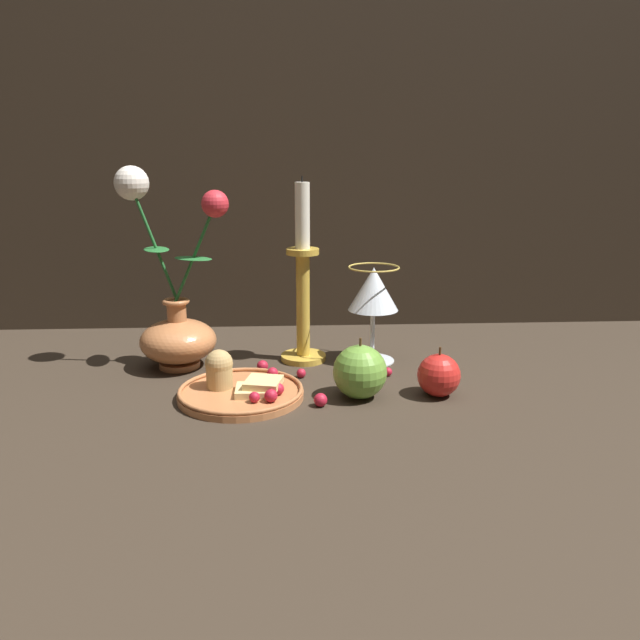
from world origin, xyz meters
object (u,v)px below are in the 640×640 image
Objects in this scene: plate_with_pastries at (239,388)px; wine_glass at (373,293)px; candlestick at (303,289)px; apple_beside_vase at (439,375)px; vase at (175,316)px; apple_near_glass at (360,372)px.

wine_glass is at bearing 35.70° from plate_with_pastries.
candlestick is 0.28m from apple_beside_vase.
wine_glass is (0.34, 0.01, 0.03)m from vase.
candlestick is 3.43× the size of apple_near_glass.
apple_beside_vase is at bearing -20.46° from vase.
candlestick is at bearing 59.40° from plate_with_pastries.
wine_glass is 1.81× the size of apple_near_glass.
vase reaches higher than plate_with_pastries.
wine_glass reaches higher than apple_near_glass.
wine_glass is at bearing -5.18° from candlestick.
plate_with_pastries is at bearing -144.30° from wine_glass.
plate_with_pastries is at bearing 178.11° from apple_beside_vase.
plate_with_pastries is 0.18m from apple_near_glass.
wine_glass is 2.19× the size of apple_beside_vase.
plate_with_pastries is at bearing -51.53° from vase.
plate_with_pastries is 2.45× the size of apple_beside_vase.
vase reaches higher than candlestick.
apple_near_glass reaches higher than apple_beside_vase.
candlestick is 0.22m from apple_near_glass.
candlestick is 4.15× the size of apple_beside_vase.
vase is 1.78× the size of plate_with_pastries.
wine_glass is at bearing 114.76° from apple_beside_vase.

